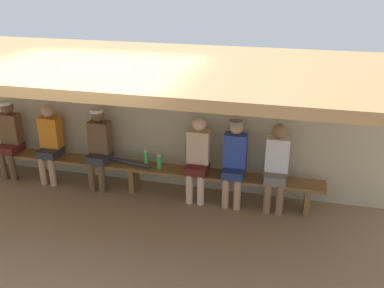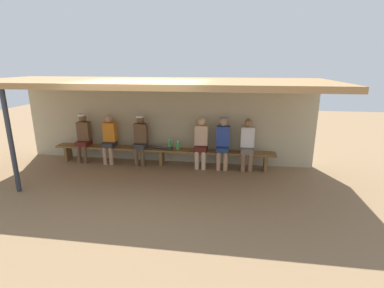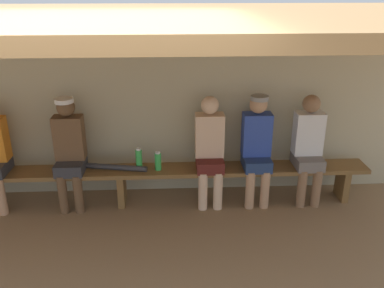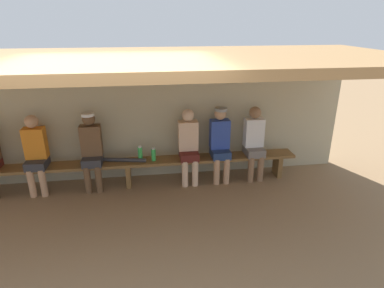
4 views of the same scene
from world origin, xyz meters
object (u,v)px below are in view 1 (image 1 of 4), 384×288
object	(u,v)px
player_middle	(234,159)
bench	(133,169)
player_in_blue	(198,156)
player_shirtless_tan	(50,141)
water_bottle_blue	(159,162)
player_with_sunglasses	(277,164)
player_in_white	(10,136)
player_rightmost	(99,145)
baseball_bat	(129,162)
water_bottle_clear	(146,159)

from	to	relation	value
player_middle	bench	bearing A→B (deg)	-179.88
player_in_blue	player_shirtless_tan	size ratio (longest dim) A/B	1.00
player_shirtless_tan	water_bottle_blue	xyz separation A→B (m)	(1.92, -0.03, -0.16)
player_in_blue	player_with_sunglasses	world-z (taller)	same
player_in_blue	player_middle	world-z (taller)	player_middle
player_shirtless_tan	player_in_blue	bearing A→B (deg)	0.00
player_in_white	bench	bearing A→B (deg)	-0.09
player_shirtless_tan	player_rightmost	xyz separation A→B (m)	(0.89, 0.00, 0.02)
water_bottle_blue	baseball_bat	distance (m)	0.53
water_bottle_clear	player_shirtless_tan	bearing A→B (deg)	179.92
player_rightmost	water_bottle_blue	size ratio (longest dim) A/B	5.75
player_rightmost	water_bottle_blue	world-z (taller)	player_rightmost
water_bottle_clear	baseball_bat	bearing A→B (deg)	-179.86
player_shirtless_tan	bench	bearing A→B (deg)	-0.12
player_in_blue	player_in_white	size ratio (longest dim) A/B	0.99
player_in_white	water_bottle_blue	xyz separation A→B (m)	(2.68, -0.03, -0.18)
player_shirtless_tan	player_middle	world-z (taller)	player_middle
player_with_sunglasses	player_middle	distance (m)	0.63
bench	water_bottle_blue	distance (m)	0.49
player_shirtless_tan	baseball_bat	bearing A→B (deg)	-0.13
bench	water_bottle_clear	size ratio (longest dim) A/B	22.13
bench	water_bottle_blue	size ratio (longest dim) A/B	25.67
player_in_white	player_rightmost	size ratio (longest dim) A/B	1.00
player_in_blue	player_middle	distance (m)	0.57
player_with_sunglasses	water_bottle_blue	world-z (taller)	player_with_sunglasses
player_shirtless_tan	player_with_sunglasses	distance (m)	3.73
water_bottle_clear	water_bottle_blue	xyz separation A→B (m)	(0.23, -0.02, -0.02)
bench	player_with_sunglasses	world-z (taller)	player_with_sunglasses
player_in_blue	baseball_bat	bearing A→B (deg)	-179.85
baseball_bat	player_in_white	bearing A→B (deg)	-168.90
player_in_white	baseball_bat	world-z (taller)	player_in_white
player_in_blue	player_rightmost	bearing A→B (deg)	179.98
player_in_white	player_in_blue	bearing A→B (deg)	-0.01
player_shirtless_tan	player_middle	xyz separation A→B (m)	(3.10, 0.00, 0.02)
player_in_blue	player_in_white	bearing A→B (deg)	179.99
player_in_blue	player_shirtless_tan	bearing A→B (deg)	180.00
player_with_sunglasses	baseball_bat	xyz separation A→B (m)	(-2.33, -0.00, -0.24)
player_middle	water_bottle_clear	xyz separation A→B (m)	(-1.41, -0.00, -0.16)
player_shirtless_tan	water_bottle_blue	bearing A→B (deg)	-0.76
player_in_blue	baseball_bat	xyz separation A→B (m)	(-1.14, -0.00, -0.24)
bench	player_rightmost	distance (m)	0.68
player_rightmost	player_with_sunglasses	bearing A→B (deg)	-0.01
player_shirtless_tan	player_in_white	size ratio (longest dim) A/B	0.99
player_with_sunglasses	player_in_blue	bearing A→B (deg)	180.00
player_with_sunglasses	baseball_bat	world-z (taller)	player_with_sunglasses
player_in_white	water_bottle_blue	size ratio (longest dim) A/B	5.75
player_shirtless_tan	water_bottle_blue	distance (m)	1.93
bench	baseball_bat	xyz separation A→B (m)	(-0.07, -0.00, 0.11)
player_in_white	player_with_sunglasses	world-z (taller)	player_in_white
bench	player_rightmost	world-z (taller)	player_rightmost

